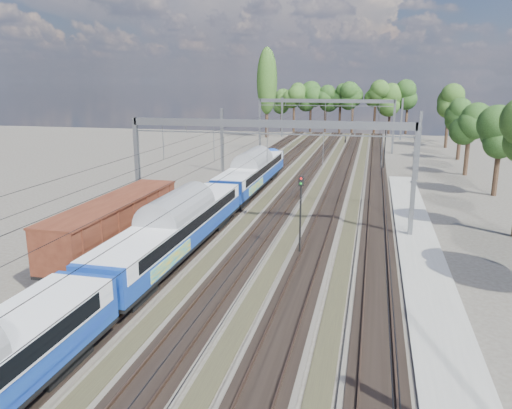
% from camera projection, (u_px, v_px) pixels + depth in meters
% --- Properties ---
extents(track_bed, '(21.00, 130.00, 0.34)m').
position_uv_depth(track_bed, '(295.00, 190.00, 55.96)').
color(track_bed, '#47423A').
rests_on(track_bed, ground).
extents(platform, '(3.00, 70.00, 0.30)m').
position_uv_depth(platform, '(429.00, 286.00, 29.66)').
color(platform, gray).
rests_on(platform, ground).
extents(catenary, '(25.65, 130.00, 9.00)m').
position_uv_depth(catenary, '(308.00, 128.00, 61.63)').
color(catenary, slate).
rests_on(catenary, ground).
extents(tree_belt, '(39.32, 98.85, 11.88)m').
position_uv_depth(tree_belt, '(370.00, 102.00, 96.49)').
color(tree_belt, black).
rests_on(tree_belt, ground).
extents(poplar, '(4.40, 4.40, 19.04)m').
position_uv_depth(poplar, '(267.00, 82.00, 106.42)').
color(poplar, black).
rests_on(poplar, ground).
extents(emu_train, '(3.12, 65.96, 4.56)m').
position_uv_depth(emu_train, '(175.00, 222.00, 33.79)').
color(emu_train, black).
rests_on(emu_train, ground).
extents(freight_boxcar, '(3.07, 14.81, 3.82)m').
position_uv_depth(freight_boxcar, '(116.00, 223.00, 34.96)').
color(freight_boxcar, black).
rests_on(freight_boxcar, ground).
extents(worker, '(0.51, 0.70, 1.75)m').
position_uv_depth(worker, '(346.00, 140.00, 97.30)').
color(worker, black).
rests_on(worker, ground).
extents(signal_near, '(0.40, 0.38, 5.65)m').
position_uv_depth(signal_near, '(301.00, 205.00, 34.71)').
color(signal_near, black).
rests_on(signal_near, ground).
extents(signal_far, '(0.44, 0.40, 6.45)m').
position_uv_depth(signal_far, '(385.00, 140.00, 68.65)').
color(signal_far, black).
rests_on(signal_far, ground).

